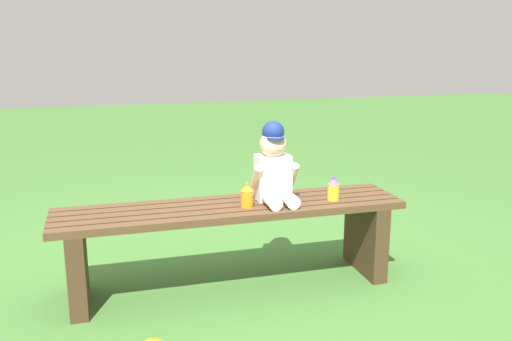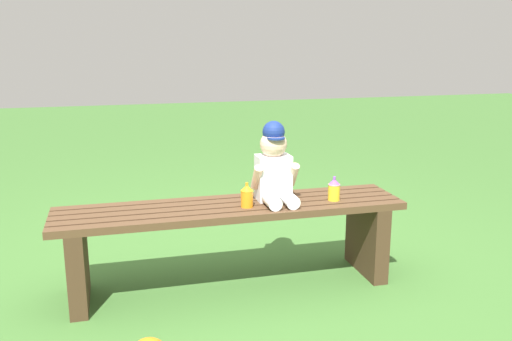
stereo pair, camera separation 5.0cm
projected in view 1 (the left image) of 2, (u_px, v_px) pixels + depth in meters
The scene contains 5 objects.
ground_plane at pixel (232, 286), 2.86m from camera, with size 16.00×16.00×0.00m, color #3D6B2D.
park_bench at pixel (231, 231), 2.79m from camera, with size 1.73×0.37×0.44m.
child_figure at pixel (274, 166), 2.79m from camera, with size 0.23×0.27×0.40m.
sippy_cup_left at pixel (247, 195), 2.71m from camera, with size 0.06×0.06×0.12m.
sippy_cup_right at pixel (333, 189), 2.83m from camera, with size 0.06×0.06×0.12m.
Camera 1 is at (-0.60, -2.57, 1.25)m, focal length 39.09 mm.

